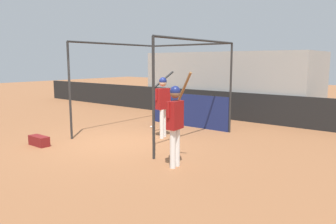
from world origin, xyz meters
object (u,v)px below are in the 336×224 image
Objects in this scene: equipment_bag at (39,141)px; baseball at (151,127)px; player_batter at (163,101)px; player_waiting at (175,118)px.

baseball is at bearing 77.86° from equipment_bag.
equipment_bag is 4.00m from baseball.
player_batter is 0.96× the size of player_waiting.
player_batter reaches higher than baseball.
player_waiting is 4.44m from equipment_bag.
player_batter is 1.96m from baseball.
equipment_bag is 9.46× the size of baseball.
player_batter is at bearing -34.72° from baseball.
baseball is at bearing 43.01° from player_waiting.
equipment_bag reaches higher than baseball.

